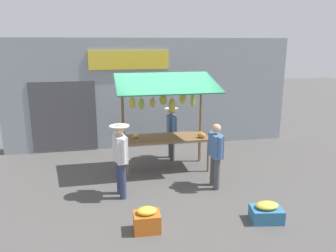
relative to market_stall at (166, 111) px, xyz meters
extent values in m
plane|color=#514F4C|center=(0.02, 0.05, -1.57)|extent=(40.00, 40.00, 0.00)
cube|color=#8C939E|center=(0.02, -2.15, 0.13)|extent=(9.00, 0.25, 3.40)
cube|color=yellow|center=(0.72, -2.00, 1.18)|extent=(2.40, 0.06, 0.56)
cube|color=#47474C|center=(2.72, -2.01, -0.47)|extent=(1.90, 0.04, 2.10)
cube|color=brown|center=(0.02, 0.05, -0.71)|extent=(2.20, 0.90, 0.05)
cylinder|color=brown|center=(1.06, 0.44, -1.15)|extent=(0.06, 0.06, 0.83)
cylinder|color=brown|center=(-1.02, 0.44, -1.15)|extent=(0.06, 0.06, 0.83)
cylinder|color=brown|center=(1.06, -0.34, -1.15)|extent=(0.06, 0.06, 0.83)
cylinder|color=brown|center=(-1.02, -0.34, -1.15)|extent=(0.06, 0.06, 0.83)
cylinder|color=brown|center=(1.08, -0.35, -0.39)|extent=(0.07, 0.07, 2.35)
cylinder|color=brown|center=(-1.04, -0.35, -0.39)|extent=(0.07, 0.07, 2.35)
cylinder|color=brown|center=(0.02, -0.35, 0.58)|extent=(2.12, 0.06, 0.06)
cube|color=#23724C|center=(0.02, 0.20, 0.73)|extent=(2.50, 1.46, 0.39)
cylinder|color=brown|center=(-0.81, -0.34, 0.47)|extent=(0.01, 0.01, 0.22)
ellipsoid|color=#B2CC4C|center=(-0.81, -0.34, 0.18)|extent=(0.19, 0.21, 0.36)
cylinder|color=brown|center=(-0.53, -0.31, 0.49)|extent=(0.01, 0.01, 0.18)
ellipsoid|color=gold|center=(-0.53, -0.31, 0.26)|extent=(0.25, 0.22, 0.29)
cylinder|color=brown|center=(-0.23, -0.29, 0.43)|extent=(0.01, 0.01, 0.32)
ellipsoid|color=gold|center=(-0.23, -0.29, 0.08)|extent=(0.27, 0.26, 0.37)
cylinder|color=brown|center=(0.00, -0.34, 0.48)|extent=(0.01, 0.01, 0.21)
ellipsoid|color=gold|center=(0.00, -0.34, 0.23)|extent=(0.24, 0.22, 0.29)
cylinder|color=brown|center=(0.29, -0.34, 0.44)|extent=(0.01, 0.01, 0.29)
ellipsoid|color=gold|center=(0.29, -0.34, 0.16)|extent=(0.20, 0.21, 0.27)
cylinder|color=brown|center=(0.58, -0.32, 0.44)|extent=(0.01, 0.01, 0.28)
ellipsoid|color=#B2CC4C|center=(0.58, -0.32, 0.15)|extent=(0.24, 0.24, 0.31)
cylinder|color=brown|center=(0.82, -0.32, 0.46)|extent=(0.01, 0.01, 0.25)
ellipsoid|color=yellow|center=(0.82, -0.32, 0.18)|extent=(0.22, 0.21, 0.30)
ellipsoid|color=orange|center=(-0.87, 0.31, -0.62)|extent=(0.26, 0.25, 0.14)
ellipsoid|color=gold|center=(0.78, -0.03, -0.64)|extent=(0.20, 0.15, 0.10)
cylinder|color=#4C4C51|center=(-0.31, -0.82, -1.19)|extent=(0.14, 0.14, 0.75)
cylinder|color=#4C4C51|center=(-0.30, -0.57, -1.19)|extent=(0.14, 0.14, 0.75)
cube|color=#476B9E|center=(-0.31, -0.70, -0.55)|extent=(0.24, 0.46, 0.53)
cylinder|color=#476B9E|center=(-0.32, -0.98, -0.53)|extent=(0.09, 0.09, 0.49)
cylinder|color=#476B9E|center=(-0.29, -0.41, -0.53)|extent=(0.09, 0.09, 0.49)
sphere|color=tan|center=(-0.31, -0.70, -0.16)|extent=(0.21, 0.21, 0.21)
cylinder|color=beige|center=(-0.31, -0.70, -0.09)|extent=(0.39, 0.39, 0.02)
cylinder|color=#4C4C51|center=(-0.87, 1.52, -1.19)|extent=(0.14, 0.14, 0.75)
cylinder|color=#4C4C51|center=(-0.87, 1.27, -1.19)|extent=(0.14, 0.14, 0.75)
cube|color=#476B9E|center=(-0.87, 1.40, -0.55)|extent=(0.22, 0.45, 0.53)
cylinder|color=#476B9E|center=(-0.87, 1.68, -0.53)|extent=(0.09, 0.09, 0.49)
cylinder|color=#476B9E|center=(-0.87, 1.11, -0.53)|extent=(0.09, 0.09, 0.49)
sphere|color=tan|center=(-0.87, 1.40, -0.16)|extent=(0.21, 0.21, 0.21)
cylinder|color=navy|center=(1.25, 1.55, -1.16)|extent=(0.14, 0.14, 0.80)
cylinder|color=navy|center=(1.30, 1.28, -1.16)|extent=(0.14, 0.14, 0.80)
cube|color=silver|center=(1.27, 1.42, -0.48)|extent=(0.30, 0.52, 0.57)
cylinder|color=silver|center=(1.22, 1.71, -0.46)|extent=(0.09, 0.09, 0.52)
cylinder|color=silver|center=(1.33, 1.12, -0.46)|extent=(0.09, 0.09, 0.52)
sphere|color=tan|center=(1.27, 1.42, -0.05)|extent=(0.22, 0.22, 0.22)
cylinder|color=beige|center=(1.27, 1.42, 0.01)|extent=(0.42, 0.42, 0.02)
cube|color=teal|center=(-1.31, 3.02, -1.43)|extent=(0.64, 0.51, 0.26)
ellipsoid|color=gold|center=(-1.31, 3.02, -1.25)|extent=(0.44, 0.32, 0.12)
cube|color=#D1661E|center=(0.93, 2.91, -1.40)|extent=(0.48, 0.39, 0.34)
ellipsoid|color=yellow|center=(0.93, 2.91, -1.18)|extent=(0.35, 0.28, 0.12)
camera|label=1|loc=(1.65, 8.15, 1.70)|focal=35.46mm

